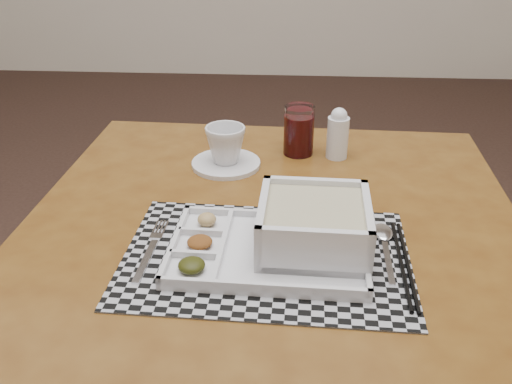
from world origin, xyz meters
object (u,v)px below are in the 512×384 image
dining_table (272,249)px  serving_tray (300,233)px  juice_glass (299,132)px  cup (226,145)px  creamer_bottle (338,134)px

dining_table → serving_tray: bearing=-66.4°
dining_table → juice_glass: bearing=80.9°
serving_tray → cup: serving_tray is taller
dining_table → juice_glass: size_ratio=8.41×
dining_table → serving_tray: size_ratio=2.85×
dining_table → creamer_bottle: (0.13, 0.28, 0.13)m
dining_table → creamer_bottle: creamer_bottle is taller
cup → creamer_bottle: (0.24, 0.06, 0.01)m
cup → creamer_bottle: bearing=6.8°
dining_table → creamer_bottle: bearing=64.4°
serving_tray → creamer_bottle: bearing=77.6°
serving_tray → creamer_bottle: creamer_bottle is taller
dining_table → cup: 0.27m
dining_table → cup: cup is taller
serving_tray → cup: (-0.16, 0.33, 0.01)m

